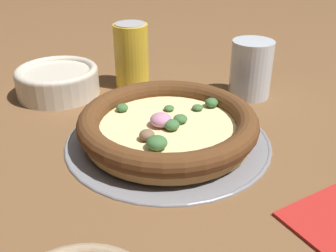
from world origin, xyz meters
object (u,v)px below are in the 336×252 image
Objects in this scene: pizza_tray at (168,139)px; pizza at (168,124)px; bowl_near at (58,80)px; beverage_can at (132,56)px; drinking_cup at (251,69)px.

pizza is at bearing 146.15° from pizza_tray.
bowl_near is (0.24, 0.13, -0.00)m from pizza.
beverage_can is (0.23, -0.01, 0.06)m from pizza_tray.
beverage_can reaches higher than pizza.
pizza is 0.27m from bowl_near.
pizza is 2.15× the size of beverage_can.
pizza_tray is at bearing 118.38° from drinking_cup.
drinking_cup is at bearing -110.85° from bowl_near.
beverage_can is at bearing -92.35° from bowl_near.
beverage_can reaches higher than bowl_near.
beverage_can is (0.12, 0.19, 0.01)m from drinking_cup.
beverage_can reaches higher than drinking_cup.
beverage_can is (0.23, -0.01, 0.03)m from pizza.
drinking_cup is at bearing -61.60° from pizza.
pizza_tray is 0.02m from pizza.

